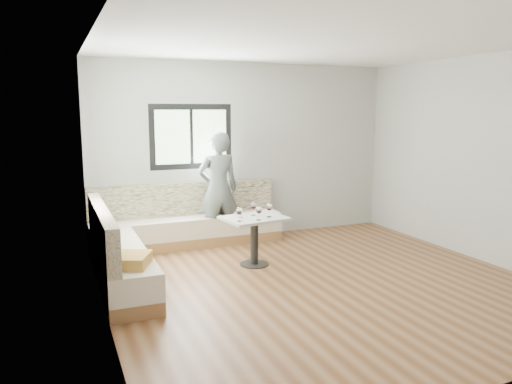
# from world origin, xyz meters

# --- Properties ---
(room) EXTENTS (5.01, 5.01, 2.81)m
(room) POSITION_xyz_m (-0.08, 0.08, 1.41)
(room) COLOR brown
(room) RESTS_ON ground
(banquette) EXTENTS (2.91, 2.80, 0.95)m
(banquette) POSITION_xyz_m (-1.59, 1.62, 0.33)
(banquette) COLOR olive
(banquette) RESTS_ON ground
(table) EXTENTS (0.88, 0.73, 0.66)m
(table) POSITION_xyz_m (-0.48, 0.96, 0.49)
(table) COLOR black
(table) RESTS_ON ground
(person) EXTENTS (0.64, 0.42, 1.74)m
(person) POSITION_xyz_m (-0.60, 2.12, 0.87)
(person) COLOR slate
(person) RESTS_ON ground
(olive_ramekin) EXTENTS (0.10, 0.10, 0.04)m
(olive_ramekin) POSITION_xyz_m (-0.68, 1.01, 0.68)
(olive_ramekin) COLOR white
(olive_ramekin) RESTS_ON table
(wine_glass_a) EXTENTS (0.08, 0.08, 0.19)m
(wine_glass_a) POSITION_xyz_m (-0.75, 0.79, 0.79)
(wine_glass_a) COLOR white
(wine_glass_a) RESTS_ON table
(wine_glass_b) EXTENTS (0.08, 0.08, 0.19)m
(wine_glass_b) POSITION_xyz_m (-0.50, 0.76, 0.79)
(wine_glass_b) COLOR white
(wine_glass_b) RESTS_ON table
(wine_glass_c) EXTENTS (0.08, 0.08, 0.19)m
(wine_glass_c) POSITION_xyz_m (-0.29, 0.89, 0.79)
(wine_glass_c) COLOR white
(wine_glass_c) RESTS_ON table
(wine_glass_d) EXTENTS (0.08, 0.08, 0.19)m
(wine_glass_d) POSITION_xyz_m (-0.45, 1.06, 0.79)
(wine_glass_d) COLOR white
(wine_glass_d) RESTS_ON table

